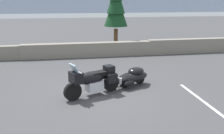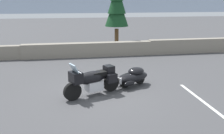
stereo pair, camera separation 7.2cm
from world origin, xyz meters
TOP-DOWN VIEW (x-y plane):
  - ground_plane at (0.00, 0.00)m, footprint 80.00×80.00m
  - stone_guard_wall at (0.47, 6.28)m, footprint 24.00×0.56m
  - touring_motorcycle at (-0.30, -0.25)m, footprint 2.16×1.30m
  - car_shaped_trailer at (1.44, 0.55)m, footprint 2.15×1.26m
  - pine_tree_tall at (2.17, 8.11)m, footprint 1.62×1.62m
  - parking_stripe_marker at (3.50, -1.50)m, footprint 0.12×3.60m

SIDE VIEW (x-z plane):
  - ground_plane at x=0.00m, z-range 0.00..0.00m
  - parking_stripe_marker at x=3.50m, z-range 0.00..0.01m
  - car_shaped_trailer at x=1.44m, z-range 0.03..0.79m
  - stone_guard_wall at x=0.47m, z-range -0.03..0.92m
  - touring_motorcycle at x=-0.30m, z-range -0.04..1.29m
  - pine_tree_tall at x=2.17m, z-range 0.65..5.81m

